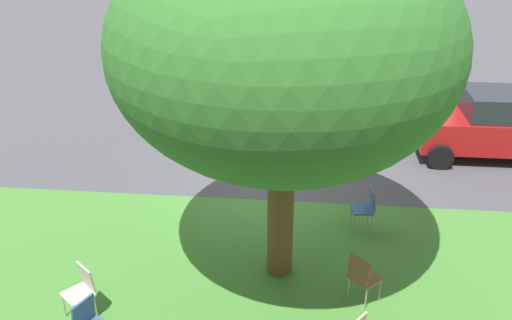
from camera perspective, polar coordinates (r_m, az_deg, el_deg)
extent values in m
plane|color=#424247|center=(12.13, 1.38, -3.66)|extent=(80.00, 80.00, 0.00)
cube|color=#3D752D|center=(9.49, -0.10, -13.25)|extent=(48.00, 6.00, 0.01)
cylinder|color=brown|center=(9.20, 2.53, -4.34)|extent=(0.44, 0.44, 2.72)
ellipsoid|color=#2D6B28|center=(8.20, 2.88, 11.41)|extent=(5.11, 5.11, 3.78)
cube|color=#ADA393|center=(9.16, -17.71, -12.93)|extent=(0.58, 0.58, 0.04)
cube|color=#ADA393|center=(9.07, -16.90, -11.32)|extent=(0.36, 0.33, 0.40)
cylinder|color=gray|center=(9.38, -18.98, -13.87)|extent=(0.02, 0.02, 0.42)
cylinder|color=gray|center=(9.12, -17.94, -15.02)|extent=(0.02, 0.02, 0.42)
cylinder|color=gray|center=(9.48, -17.11, -13.08)|extent=(0.02, 0.02, 0.42)
cylinder|color=gray|center=(9.22, -16.03, -14.19)|extent=(0.02, 0.02, 0.42)
cube|color=#335184|center=(10.98, 10.75, -4.94)|extent=(0.44, 0.46, 0.04)
cube|color=#335184|center=(10.90, 11.78, -3.83)|extent=(0.13, 0.41, 0.40)
cylinder|color=gray|center=(11.22, 9.63, -5.48)|extent=(0.02, 0.02, 0.42)
cylinder|color=gray|center=(10.92, 9.94, -6.47)|extent=(0.02, 0.02, 0.42)
cylinder|color=gray|center=(11.29, 11.34, -5.44)|extent=(0.02, 0.02, 0.42)
cylinder|color=gray|center=(10.99, 11.69, -6.42)|extent=(0.02, 0.02, 0.42)
cube|color=brown|center=(9.23, 11.09, -11.67)|extent=(0.58, 0.58, 0.04)
cube|color=brown|center=(8.97, 10.46, -10.93)|extent=(0.34, 0.34, 0.40)
cylinder|color=gray|center=(9.40, 12.51, -12.83)|extent=(0.02, 0.02, 0.42)
cylinder|color=gray|center=(9.57, 10.81, -11.85)|extent=(0.02, 0.02, 0.42)
cylinder|color=gray|center=(9.18, 11.13, -13.74)|extent=(0.02, 0.02, 0.42)
cylinder|color=gray|center=(9.35, 9.42, -12.71)|extent=(0.02, 0.02, 0.42)
cube|color=#335184|center=(8.45, -17.23, -14.52)|extent=(0.25, 0.40, 0.40)
cube|color=maroon|center=(14.84, 23.12, 2.84)|extent=(3.70, 1.64, 0.76)
cube|color=#1E232B|center=(14.67, 24.12, 5.13)|extent=(1.90, 1.44, 0.64)
cylinder|color=black|center=(13.84, 18.29, 0.30)|extent=(0.60, 0.18, 0.60)
cylinder|color=black|center=(15.40, 17.06, 3.11)|extent=(0.60, 0.18, 0.60)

